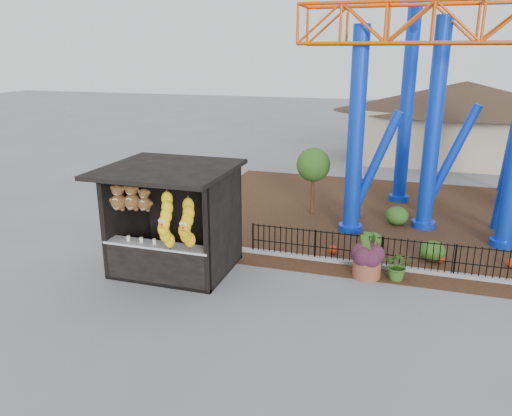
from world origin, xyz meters
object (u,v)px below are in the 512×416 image
(prize_booth, at_px, (170,223))
(potted_plant, at_px, (398,265))
(roller_coaster, at_px, (476,43))
(terracotta_planter, at_px, (367,267))

(prize_booth, bearing_deg, potted_plant, 12.78)
(roller_coaster, distance_m, terracotta_planter, 8.98)
(roller_coaster, distance_m, potted_plant, 8.61)
(prize_booth, height_order, terracotta_planter, prize_booth)
(prize_booth, bearing_deg, terracotta_planter, 14.03)
(terracotta_planter, distance_m, potted_plant, 0.87)
(roller_coaster, height_order, potted_plant, roller_coaster)
(roller_coaster, height_order, terracotta_planter, roller_coaster)
(terracotta_planter, bearing_deg, prize_booth, -165.97)
(prize_booth, distance_m, roller_coaster, 11.97)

